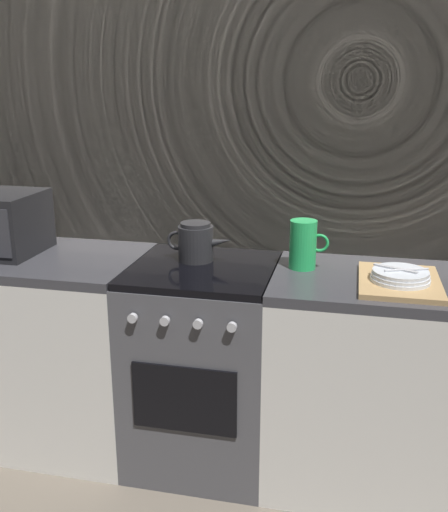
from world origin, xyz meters
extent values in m
plane|color=#6B6054|center=(0.00, 0.00, 0.00)|extent=(8.00, 8.00, 0.00)
cube|color=#A39989|center=(0.00, 0.33, 1.20)|extent=(3.60, 0.05, 2.40)
cube|color=beige|center=(0.00, 0.30, 1.20)|extent=(3.58, 0.01, 2.39)
cube|color=silver|center=(-0.90, 0.00, 0.43)|extent=(1.20, 0.60, 0.86)
cube|color=#38383D|center=(-0.90, 0.00, 0.88)|extent=(1.20, 0.60, 0.04)
cube|color=#4C4C51|center=(0.00, 0.00, 0.43)|extent=(0.60, 0.60, 0.87)
cube|color=black|center=(0.00, 0.00, 0.89)|extent=(0.59, 0.59, 0.03)
cube|color=black|center=(0.00, -0.30, 0.45)|extent=(0.42, 0.01, 0.28)
cylinder|color=#B7B7BC|center=(-0.19, -0.32, 0.78)|extent=(0.04, 0.02, 0.04)
cylinder|color=#B7B7BC|center=(-0.06, -0.32, 0.78)|extent=(0.04, 0.02, 0.04)
cylinder|color=#B7B7BC|center=(0.06, -0.32, 0.78)|extent=(0.04, 0.02, 0.04)
cylinder|color=#B7B7BC|center=(0.19, -0.32, 0.78)|extent=(0.04, 0.02, 0.04)
cube|color=silver|center=(0.90, 0.00, 0.43)|extent=(1.20, 0.60, 0.86)
cube|color=#38383D|center=(0.90, 0.00, 0.88)|extent=(1.20, 0.60, 0.04)
cylinder|color=#262628|center=(-0.05, 0.07, 0.98)|extent=(0.15, 0.15, 0.15)
cylinder|color=#262628|center=(-0.05, 0.07, 1.06)|extent=(0.13, 0.13, 0.02)
cone|color=#262628|center=(0.06, 0.07, 0.99)|extent=(0.10, 0.04, 0.05)
torus|color=#262628|center=(-0.13, 0.07, 0.98)|extent=(0.08, 0.01, 0.08)
cylinder|color=green|center=(0.40, 0.07, 1.00)|extent=(0.11, 0.11, 0.20)
torus|color=green|center=(0.47, 0.07, 1.01)|extent=(0.08, 0.01, 0.08)
cube|color=tan|center=(0.78, -0.06, 0.91)|extent=(0.30, 0.40, 0.02)
cylinder|color=silver|center=(0.78, -0.08, 0.93)|extent=(0.22, 0.22, 0.01)
cylinder|color=silver|center=(0.78, -0.08, 0.94)|extent=(0.21, 0.21, 0.01)
cylinder|color=silver|center=(0.78, -0.08, 0.96)|extent=(0.21, 0.21, 0.01)
cylinder|color=silver|center=(0.80, -0.08, 0.97)|extent=(0.16, 0.07, 0.01)
cube|color=silver|center=(0.76, -0.07, 0.97)|extent=(0.16, 0.09, 0.00)
camera|label=1|loc=(0.59, -2.24, 1.64)|focal=41.05mm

